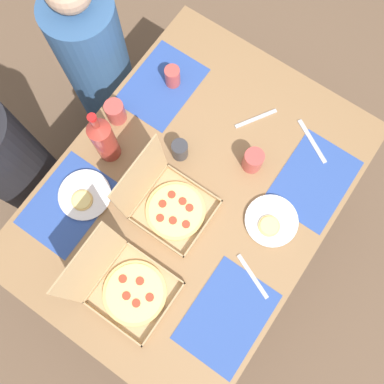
{
  "coord_description": "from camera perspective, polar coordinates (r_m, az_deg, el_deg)",
  "views": [
    {
      "loc": [
        -0.34,
        -0.24,
        2.32
      ],
      "look_at": [
        0.0,
        0.0,
        0.76
      ],
      "focal_mm": 37.96,
      "sensor_mm": 36.0,
      "label": 1
    }
  ],
  "objects": [
    {
      "name": "fork_by_near_left",
      "position": [
        1.57,
        8.51,
        -11.63
      ],
      "size": [
        0.09,
        0.18,
        0.0
      ],
      "primitive_type": "cube",
      "rotation": [
        0.0,
        0.0,
        1.17
      ],
      "color": "#B7B7BC",
      "rests_on": "dining_table"
    },
    {
      "name": "placemat_far_left",
      "position": [
        1.67,
        -17.01,
        -1.59
      ],
      "size": [
        0.36,
        0.26,
        0.0
      ],
      "primitive_type": "cube",
      "color": "#2D4C9E",
      "rests_on": "dining_table"
    },
    {
      "name": "placemat_near_left",
      "position": [
        1.56,
        4.93,
        -17.04
      ],
      "size": [
        0.36,
        0.26,
        0.0
      ],
      "primitive_type": "cube",
      "color": "#2D4C9E",
      "rests_on": "dining_table"
    },
    {
      "name": "cup_clear_left",
      "position": [
        1.71,
        -10.7,
        11.0
      ],
      "size": [
        0.08,
        0.08,
        0.1
      ],
      "primitive_type": "cylinder",
      "color": "#BF4742",
      "rests_on": "dining_table"
    },
    {
      "name": "fork_by_near_right",
      "position": [
        1.74,
        8.97,
        10.15
      ],
      "size": [
        0.17,
        0.11,
        0.0
      ],
      "primitive_type": "cube",
      "rotation": [
        0.0,
        0.0,
        5.72
      ],
      "color": "#B7B7BC",
      "rests_on": "dining_table"
    },
    {
      "name": "soda_bottle",
      "position": [
        1.58,
        -12.32,
        7.27
      ],
      "size": [
        0.09,
        0.09,
        0.32
      ],
      "color": "#B2382D",
      "rests_on": "dining_table"
    },
    {
      "name": "diner_left_seat",
      "position": [
        2.07,
        -23.61,
        3.23
      ],
      "size": [
        0.32,
        0.32,
        1.17
      ],
      "color": "black",
      "rests_on": "ground_plane"
    },
    {
      "name": "knife_by_far_left",
      "position": [
        1.75,
        16.51,
        6.86
      ],
      "size": [
        0.12,
        0.19,
        0.0
      ],
      "primitive_type": "cube",
      "rotation": [
        0.0,
        0.0,
        1.06
      ],
      "color": "#B7B7BC",
      "rests_on": "dining_table"
    },
    {
      "name": "placemat_far_right",
      "position": [
        1.8,
        -4.23,
        14.76
      ],
      "size": [
        0.36,
        0.26,
        0.0
      ],
      "primitive_type": "cube",
      "color": "#2D4C9E",
      "rests_on": "dining_table"
    },
    {
      "name": "cup_spare",
      "position": [
        1.61,
        8.56,
        4.4
      ],
      "size": [
        0.08,
        0.08,
        0.1
      ],
      "primitive_type": "cylinder",
      "color": "#BF4742",
      "rests_on": "dining_table"
    },
    {
      "name": "plate_far_right",
      "position": [
        1.6,
        11.05,
        -4.07
      ],
      "size": [
        0.21,
        0.21,
        0.03
      ],
      "color": "white",
      "rests_on": "dining_table"
    },
    {
      "name": "cup_red",
      "position": [
        1.76,
        -2.76,
        15.9
      ],
      "size": [
        0.06,
        0.06,
        0.09
      ],
      "primitive_type": "cylinder",
      "color": "#BF4742",
      "rests_on": "dining_table"
    },
    {
      "name": "plate_middle",
      "position": [
        1.65,
        -14.85,
        -0.48
      ],
      "size": [
        0.21,
        0.21,
        0.03
      ],
      "color": "white",
      "rests_on": "dining_table"
    },
    {
      "name": "cup_dark",
      "position": [
        1.62,
        -1.72,
        5.93
      ],
      "size": [
        0.07,
        0.07,
        0.09
      ],
      "primitive_type": "cylinder",
      "color": "#333338",
      "rests_on": "dining_table"
    },
    {
      "name": "pizza_box_edge_far",
      "position": [
        1.53,
        -9.3,
        -13.02
      ],
      "size": [
        0.27,
        0.32,
        0.3
      ],
      "color": "tan",
      "rests_on": "dining_table"
    },
    {
      "name": "dining_table",
      "position": [
        1.72,
        0.0,
        -0.94
      ],
      "size": [
        1.41,
        1.05,
        0.76
      ],
      "color": "#3F3328",
      "rests_on": "ground_plane"
    },
    {
      "name": "ground_plane",
      "position": [
        2.36,
        0.0,
        -4.82
      ],
      "size": [
        6.0,
        6.0,
        0.0
      ],
      "primitive_type": "plane",
      "color": "brown"
    },
    {
      "name": "diner_right_seat",
      "position": [
        2.17,
        -12.92,
        16.54
      ],
      "size": [
        0.32,
        0.32,
        1.15
      ],
      "color": "#33598C",
      "rests_on": "ground_plane"
    },
    {
      "name": "placemat_near_right",
      "position": [
        1.7,
        16.76,
        1.58
      ],
      "size": [
        0.36,
        0.26,
        0.0
      ],
      "primitive_type": "cube",
      "color": "#2D4C9E",
      "rests_on": "dining_table"
    },
    {
      "name": "pizza_box_center",
      "position": [
        1.55,
        -3.37,
        -1.68
      ],
      "size": [
        0.27,
        0.29,
        0.3
      ],
      "color": "tan",
      "rests_on": "dining_table"
    }
  ]
}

